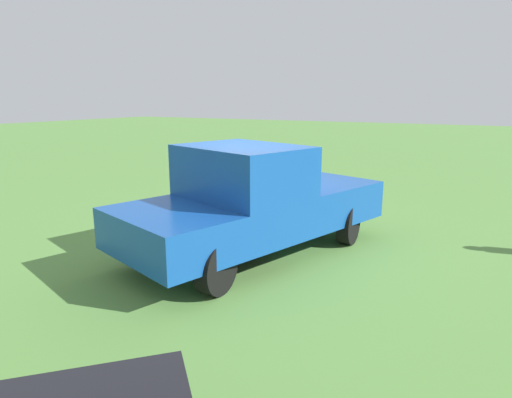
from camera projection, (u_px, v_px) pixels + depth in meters
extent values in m
plane|color=#54843D|center=(250.00, 243.00, 7.68)|extent=(80.00, 80.00, 0.00)
cylinder|color=black|center=(282.00, 207.00, 8.70)|extent=(0.72, 0.22, 0.72)
cylinder|color=black|center=(348.00, 224.00, 7.57)|extent=(0.72, 0.22, 0.72)
cylinder|color=black|center=(152.00, 239.00, 6.73)|extent=(0.72, 0.22, 0.72)
cylinder|color=black|center=(216.00, 267.00, 5.61)|extent=(0.72, 0.22, 0.72)
cube|color=#144799|center=(310.00, 198.00, 8.00)|extent=(2.31, 2.35, 0.64)
cube|color=#144799|center=(243.00, 191.00, 6.81)|extent=(1.96, 2.24, 1.40)
cube|color=slate|center=(243.00, 163.00, 6.71)|extent=(1.71, 2.03, 0.48)
cube|color=#144799|center=(196.00, 227.00, 6.28)|extent=(2.66, 2.46, 0.60)
cube|color=silver|center=(337.00, 204.00, 8.63)|extent=(0.66, 1.77, 0.16)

